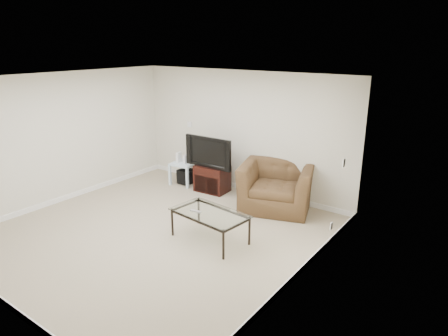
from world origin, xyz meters
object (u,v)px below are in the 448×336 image
Objects in this scene: coffee_table at (210,226)px; television at (211,151)px; subwoofer at (186,176)px; tv_stand at (212,178)px; side_table at (184,173)px; recliner at (277,179)px.

television is at bearing 127.14° from coffee_table.
television is 3.39× the size of subwoofer.
tv_stand is 0.55× the size of coffee_table.
television is at bearing -2.03° from side_table.
tv_stand reaches higher than coffee_table.
subwoofer is at bearing 41.37° from side_table.
television reaches higher than tv_stand.
tv_stand is 1.56m from recliner.
tv_stand is 1.32× the size of side_table.
side_table is (-0.78, 0.00, -0.03)m from tv_stand.
side_table is 2.74m from coffee_table.
side_table is 0.08m from subwoofer.
television is at bearing -3.93° from subwoofer.
coffee_table is at bearing -56.98° from tv_stand.
coffee_table is at bearing -40.78° from subwoofer.
recliner is 1.81m from coffee_table.
subwoofer is (-0.76, 0.02, -0.11)m from tv_stand.
side_table is at bearing 161.19° from recliner.
recliner reaches higher than subwoofer.
television is 2.27m from coffee_table.
television is 2.03× the size of side_table.
recliner is 1.09× the size of coffee_table.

